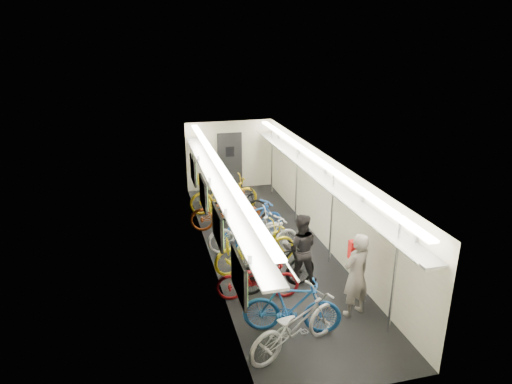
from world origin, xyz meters
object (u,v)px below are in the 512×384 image
bicycle_1 (292,307)px  passenger_mid (300,249)px  passenger_near (356,275)px  bicycle_0 (296,324)px  backpack (355,249)px

bicycle_1 → passenger_mid: size_ratio=1.13×
passenger_near → passenger_mid: bearing=-85.1°
passenger_near → passenger_mid: size_ratio=1.07×
bicycle_0 → backpack: backpack is taller
bicycle_0 → passenger_near: 1.70m
bicycle_1 → passenger_near: 1.44m
bicycle_0 → passenger_near: bearing=-86.1°
passenger_near → backpack: size_ratio=4.57×
passenger_mid → backpack: size_ratio=4.28×
bicycle_0 → bicycle_1: size_ratio=1.10×
bicycle_0 → passenger_mid: size_ratio=1.24×
passenger_near → bicycle_0: bearing=7.8°
bicycle_1 → bicycle_0: bearing=-172.6°
bicycle_1 → passenger_mid: 1.85m
passenger_near → backpack: passenger_near is taller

